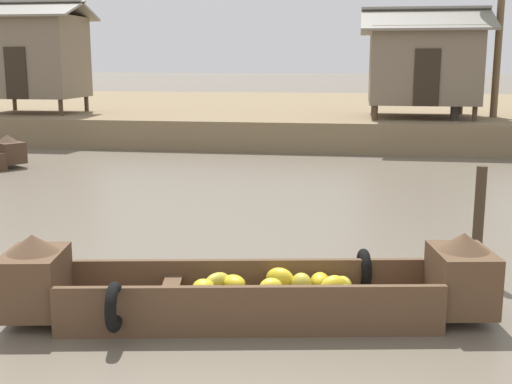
# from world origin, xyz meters

# --- Properties ---
(ground_plane) EXTENTS (300.00, 300.00, 0.00)m
(ground_plane) POSITION_xyz_m (0.00, 10.00, 0.00)
(ground_plane) COLOR #665B4C
(riverbank_strip) EXTENTS (160.00, 20.00, 0.96)m
(riverbank_strip) POSITION_xyz_m (0.00, 27.82, 0.48)
(riverbank_strip) COLOR #7F6B4C
(riverbank_strip) RESTS_ON ground
(banana_boat) EXTENTS (5.43, 2.15, 1.00)m
(banana_boat) POSITION_xyz_m (-0.35, 4.36, 0.35)
(banana_boat) COLOR brown
(banana_boat) RESTS_ON ground
(stilt_house_left) EXTENTS (4.07, 3.13, 4.04)m
(stilt_house_left) POSITION_xyz_m (-11.06, 20.37, 3.07)
(stilt_house_left) COLOR #4C3826
(stilt_house_left) RESTS_ON riverbank_strip
(stilt_house_mid_left) EXTENTS (4.22, 3.89, 3.68)m
(stilt_house_mid_left) POSITION_xyz_m (2.88, 20.71, 2.77)
(stilt_house_mid_left) COLOR #4C3826
(stilt_house_mid_left) RESTS_ON riverbank_strip
(vendor_person) EXTENTS (0.44, 0.44, 1.66)m
(vendor_person) POSITION_xyz_m (3.87, 19.50, 1.89)
(vendor_person) COLOR #332D28
(vendor_person) RESTS_ON riverbank_strip
(mooring_post) EXTENTS (0.14, 0.14, 1.50)m
(mooring_post) POSITION_xyz_m (2.39, 6.32, 0.75)
(mooring_post) COLOR #423323
(mooring_post) RESTS_ON ground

